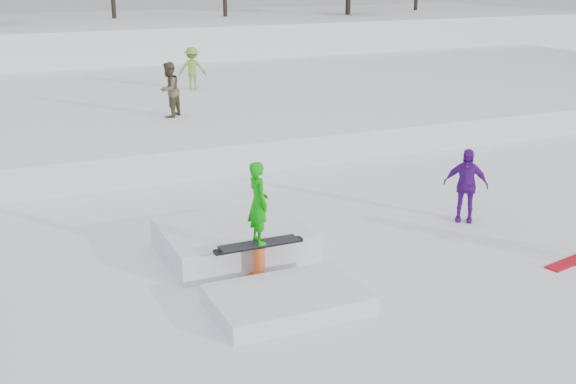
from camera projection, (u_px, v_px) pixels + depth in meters
name	position (u px, v px, depth m)	size (l,w,h in m)	color
ground	(310.00, 291.00, 12.02)	(120.00, 120.00, 0.00)	white
snow_berm	(60.00, 44.00, 37.75)	(60.00, 14.00, 2.40)	white
snow_midrise	(115.00, 105.00, 25.82)	(50.00, 18.00, 0.80)	white
walker_olive	(169.00, 90.00, 21.57)	(0.80, 0.62, 1.65)	brown
walker_ygreen	(192.00, 68.00, 26.35)	(1.00, 0.57, 1.54)	#7EA238
spectator_purple	(466.00, 185.00, 15.12)	(0.92, 0.38, 1.58)	#591491
loose_board_red	(573.00, 260.00, 13.24)	(1.40, 0.28, 0.03)	#B60816
jib_rail_feature	(247.00, 252.00, 12.89)	(2.60, 4.40, 2.11)	white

